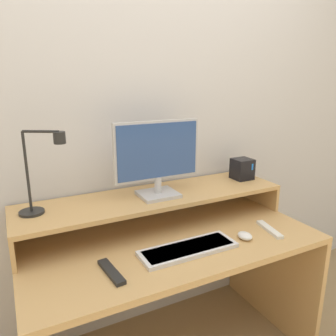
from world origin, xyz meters
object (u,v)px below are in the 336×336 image
monitor (158,157)px  keyboard (188,249)px  desk_lamp (41,175)px  remote_secondary (269,229)px  remote_control (111,272)px  mouse (245,236)px  router_dock (242,169)px

monitor → keyboard: (-0.00, -0.31, -0.35)m
desk_lamp → remote_secondary: 1.11m
desk_lamp → keyboard: 0.71m
remote_control → remote_secondary: 0.82m
mouse → remote_secondary: size_ratio=0.40×
monitor → remote_secondary: (0.46, -0.32, -0.35)m
router_dock → keyboard: router_dock is taller
mouse → remote_secondary: 0.17m
router_dock → mouse: 0.51m
desk_lamp → keyboard: bearing=-31.3°
remote_secondary → router_dock: bearing=73.0°
monitor → router_dock: monitor is taller
keyboard → mouse: mouse is taller
mouse → desk_lamp: bearing=157.1°
router_dock → remote_control: size_ratio=0.63×
keyboard → remote_control: 0.36m
desk_lamp → remote_control: (0.19, -0.34, -0.33)m
router_dock → remote_control: router_dock is taller
desk_lamp → mouse: bearing=-22.9°
keyboard → mouse: size_ratio=5.65×
remote_control → keyboard: bearing=2.4°
keyboard → remote_control: bearing=-177.6°
remote_control → router_dock: bearing=21.6°
remote_secondary → mouse: bearing=-176.0°
router_dock → remote_secondary: 0.44m
monitor → mouse: (0.29, -0.34, -0.34)m
desk_lamp → router_dock: (1.11, 0.02, -0.12)m
monitor → remote_control: (-0.36, -0.33, -0.35)m
desk_lamp → mouse: 0.96m
desk_lamp → remote_control: 0.51m
keyboard → router_dock: bearing=31.7°
monitor → desk_lamp: monitor is taller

